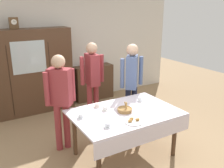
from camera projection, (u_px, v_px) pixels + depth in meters
The scene contains 20 objects.
ground_plane at pixel (118, 149), 4.29m from camera, with size 12.00×12.00×0.00m, color #997A56.
back_wall at pixel (61, 49), 6.05m from camera, with size 6.40×0.10×2.70m, color silver.
dining_table at pixel (126, 118), 3.89m from camera, with size 1.67×1.13×0.78m.
wall_cabinet at pixel (28, 72), 5.49m from camera, with size 1.94×0.46×1.91m.
mantel_clock at pixel (14, 23), 5.07m from camera, with size 0.18×0.11×0.24m.
bookshelf_low at pixel (93, 82), 6.48m from camera, with size 1.02×0.35×0.90m.
book_stack at pixel (93, 64), 6.33m from camera, with size 0.17×0.22×0.10m.
tea_cup_far_left at pixel (140, 99), 4.32m from camera, with size 0.13×0.13×0.06m.
tea_cup_back_edge at pixel (97, 105), 4.07m from camera, with size 0.13×0.13×0.06m.
tea_cup_mid_left at pixel (108, 125), 3.40m from camera, with size 0.13×0.13×0.06m.
tea_cup_mid_right at pixel (105, 108), 3.94m from camera, with size 0.13×0.13×0.06m.
tea_cup_near_right at pixel (81, 116), 3.67m from camera, with size 0.13×0.13×0.06m.
bread_basket at pixel (125, 110), 3.88m from camera, with size 0.24×0.24×0.16m.
pastry_plate at pixel (134, 121), 3.54m from camera, with size 0.28×0.28×0.05m.
spoon_back_edge at pixel (110, 115), 3.75m from camera, with size 0.12×0.02×0.01m.
spoon_front_edge at pixel (86, 111), 3.90m from camera, with size 0.12×0.02×0.01m.
spoon_far_right at pixel (131, 103), 4.24m from camera, with size 0.12×0.02×0.01m.
person_behind_table_right at pixel (60, 94), 4.01m from camera, with size 0.52×0.39×1.65m.
person_behind_table_left at pixel (92, 75), 4.96m from camera, with size 0.52×0.37×1.70m.
person_by_cabinet at pixel (132, 78), 4.79m from camera, with size 0.52×0.40×1.70m.
Camera 1 is at (-1.99, -3.17, 2.38)m, focal length 39.45 mm.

